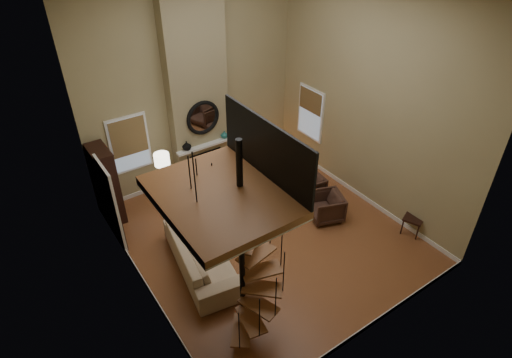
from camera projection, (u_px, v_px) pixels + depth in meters
ground at (265, 235)px, 10.22m from camera, size 6.00×6.50×0.01m
back_wall at (193, 84)px, 10.86m from camera, size 6.00×0.02×5.50m
front_wall at (392, 218)px, 6.45m from camera, size 6.00×0.02×5.50m
left_wall at (125, 181)px, 7.26m from camera, size 0.02×6.50×5.50m
right_wall at (370, 99)px, 10.05m from camera, size 0.02×6.50×5.50m
baseboard_back at (201, 171)px, 12.38m from camera, size 6.00×0.02×0.12m
baseboard_front at (365, 328)px, 7.98m from camera, size 6.00×0.02×0.12m
baseboard_left at (148, 287)px, 8.79m from camera, size 0.02×6.50×0.12m
baseboard_right at (355, 191)px, 11.57m from camera, size 0.02×6.50×0.12m
chimney_breast at (197, 86)px, 10.73m from camera, size 1.60×0.38×5.50m
hearth at (212, 183)px, 11.95m from camera, size 1.50×0.60×0.04m
firebox at (206, 163)px, 11.84m from camera, size 0.95×0.02×0.72m
mantel at (206, 145)px, 11.45m from camera, size 1.70×0.18×0.06m
mirror_frame at (203, 118)px, 11.04m from camera, size 0.94×0.10×0.94m
mirror_disc at (203, 118)px, 11.04m from camera, size 0.80×0.01×0.80m
vase_left at (187, 146)px, 11.13m from camera, size 0.24×0.24×0.25m
vase_right at (224, 134)px, 11.68m from camera, size 0.20×0.20×0.21m
window_back at (130, 143)px, 10.60m from camera, size 1.02×0.06×1.52m
window_right at (310, 112)px, 12.03m from camera, size 0.06×1.02×1.52m
entry_door at (112, 205)px, 9.46m from camera, size 0.10×1.05×2.16m
loft at (226, 191)px, 6.20m from camera, size 1.70×2.20×1.09m
spiral_stair at (242, 255)px, 7.16m from camera, size 1.47×1.47×4.06m
hutch at (107, 185)px, 10.26m from camera, size 0.43×0.91×2.02m
sofa at (201, 254)px, 9.13m from camera, size 1.41×2.70×0.75m
armchair_near at (310, 187)px, 11.25m from camera, size 0.86×0.84×0.71m
armchair_far at (329, 206)px, 10.55m from camera, size 0.99×0.98×0.71m
coffee_table at (263, 215)px, 10.37m from camera, size 1.32×0.83×0.46m
bowl at (262, 207)px, 10.28m from camera, size 0.38×0.38×0.09m
book at (278, 208)px, 10.33m from camera, size 0.20×0.27×0.03m
floor_lamp at (163, 164)px, 10.18m from camera, size 0.37×0.37×1.70m
accent_lamp at (258, 157)px, 12.69m from camera, size 0.14×0.14×0.49m
side_chair at (416, 214)px, 10.04m from camera, size 0.56×0.56×0.95m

